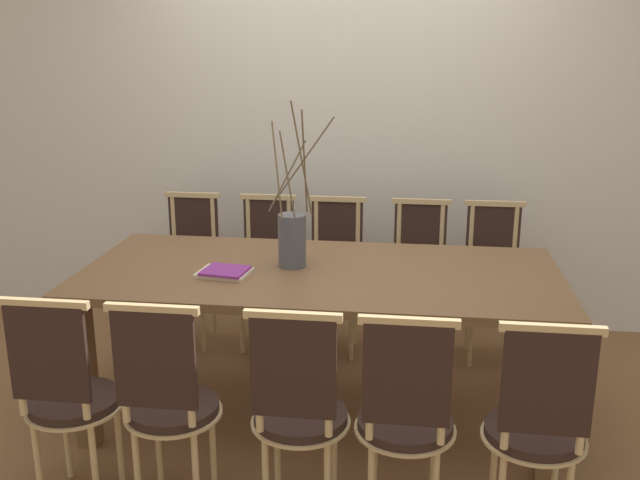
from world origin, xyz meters
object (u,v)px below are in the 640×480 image
object	(u,v)px
chair_near_center	(299,408)
dining_table	(320,290)
chair_far_center	(335,270)
vase_centerpiece	(292,238)
book_stack	(225,272)

from	to	relation	value
chair_near_center	dining_table	bearing A→B (deg)	91.92
chair_far_center	vase_centerpiece	bearing A→B (deg)	81.12
dining_table	chair_near_center	world-z (taller)	chair_near_center
chair_near_center	vase_centerpiece	xyz separation A→B (m)	(-0.17, 0.88, 0.42)
dining_table	vase_centerpiece	xyz separation A→B (m)	(-0.14, 0.05, 0.24)
dining_table	book_stack	xyz separation A→B (m)	(-0.43, -0.13, 0.11)
vase_centerpiece	chair_far_center	bearing A→B (deg)	81.12
book_stack	chair_far_center	bearing A→B (deg)	66.59
chair_near_center	book_stack	bearing A→B (deg)	123.34
dining_table	chair_far_center	size ratio (longest dim) A/B	2.45
dining_table	chair_near_center	distance (m)	0.85
chair_far_center	vase_centerpiece	world-z (taller)	vase_centerpiece
chair_near_center	vase_centerpiece	world-z (taller)	vase_centerpiece
chair_near_center	chair_far_center	xyz separation A→B (m)	(-0.05, 1.66, 0.00)
chair_near_center	vase_centerpiece	distance (m)	0.98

